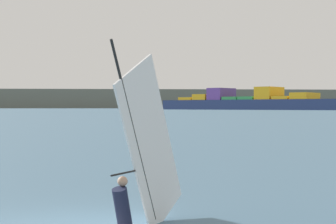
# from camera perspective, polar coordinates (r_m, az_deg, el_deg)

# --- Properties ---
(windsurfer) EXTENTS (2.49, 4.02, 4.45)m
(windsurfer) POSITION_cam_1_polar(r_m,az_deg,el_deg) (12.39, -3.28, -6.92)
(windsurfer) COLOR white
(windsurfer) RESTS_ON ground_plane
(cargo_ship) EXTENTS (168.99, 161.38, 32.44)m
(cargo_ship) POSITION_cam_1_polar(r_m,az_deg,el_deg) (463.82, 10.50, 1.10)
(cargo_ship) COLOR navy
(cargo_ship) RESTS_ON ground_plane
(distant_headland) EXTENTS (1248.64, 357.24, 29.28)m
(distant_headland) POSITION_cam_1_polar(r_m,az_deg,el_deg) (1011.77, 1.62, 1.25)
(distant_headland) COLOR #60665B
(distant_headland) RESTS_ON ground_plane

